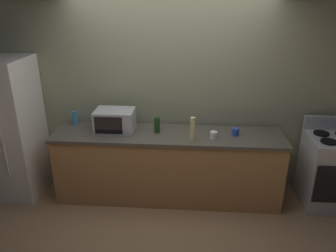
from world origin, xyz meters
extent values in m
plane|color=#93704C|center=(0.00, 0.00, 0.00)|extent=(8.00, 8.00, 0.00)
cube|color=gray|center=(0.00, 0.81, 1.35)|extent=(6.40, 0.10, 2.70)
cube|color=#B27F4C|center=(0.00, 0.40, 0.43)|extent=(2.80, 0.60, 0.86)
cube|color=#514C42|center=(0.00, 0.40, 0.88)|extent=(2.84, 0.64, 0.04)
cube|color=white|center=(-2.05, 0.40, 0.90)|extent=(0.72, 0.70, 1.80)
cylinder|color=silver|center=(-1.91, 0.03, 1.00)|extent=(0.02, 0.02, 1.10)
cube|color=#B7BABF|center=(2.00, 0.40, 0.45)|extent=(0.60, 0.60, 0.90)
cube|color=#B7BABF|center=(2.00, 0.68, 0.99)|extent=(0.60, 0.04, 0.18)
cylinder|color=black|center=(1.87, 0.28, 0.91)|extent=(0.18, 0.18, 0.02)
cylinder|color=black|center=(1.87, 0.52, 0.91)|extent=(0.18, 0.18, 0.02)
cube|color=#B7BABF|center=(-0.67, 0.45, 1.04)|extent=(0.48, 0.34, 0.27)
cube|color=black|center=(-0.71, 0.28, 1.04)|extent=(0.34, 0.01, 0.21)
cylinder|color=#1E3F19|center=(-0.14, 0.43, 1.00)|extent=(0.07, 0.07, 0.20)
cylinder|color=beige|center=(0.30, 0.23, 1.04)|extent=(0.06, 0.06, 0.29)
cylinder|color=#338CE5|center=(-1.24, 0.60, 0.99)|extent=(0.06, 0.06, 0.18)
cylinder|color=white|center=(0.55, 0.30, 0.94)|extent=(0.09, 0.09, 0.09)
cylinder|color=#2D4CB2|center=(0.82, 0.41, 0.95)|extent=(0.09, 0.09, 0.09)
camera|label=1|loc=(0.28, -3.26, 2.50)|focal=34.88mm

